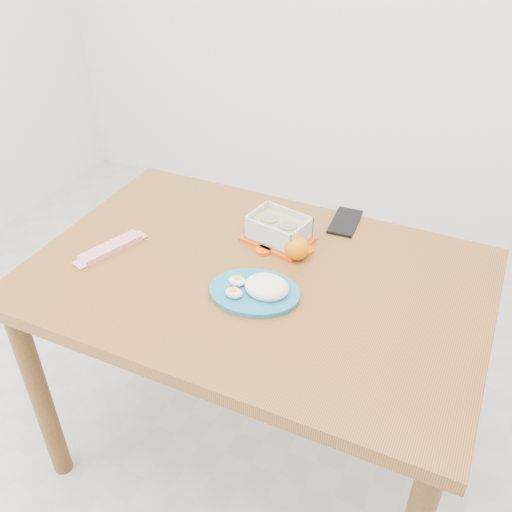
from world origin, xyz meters
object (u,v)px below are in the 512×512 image
at_px(food_container, 278,229).
at_px(smartphone, 345,222).
at_px(rice_plate, 258,289).
at_px(orange_fruit, 297,248).
at_px(dining_table, 256,302).

relative_size(food_container, smartphone, 1.36).
distance_m(food_container, smartphone, 0.23).
bearing_deg(food_container, rice_plate, -66.73).
bearing_deg(smartphone, food_container, -134.53).
bearing_deg(food_container, smartphone, 60.82).
xyz_separation_m(food_container, smartphone, (0.15, 0.17, -0.03)).
relative_size(orange_fruit, rice_plate, 0.25).
height_order(food_container, smartphone, food_container).
bearing_deg(orange_fruit, dining_table, -122.07).
bearing_deg(smartphone, dining_table, -115.67).
height_order(rice_plate, smartphone, rice_plate).
xyz_separation_m(orange_fruit, smartphone, (0.07, 0.23, -0.03)).
relative_size(dining_table, food_container, 5.80).
relative_size(food_container, rice_plate, 0.78).
distance_m(orange_fruit, smartphone, 0.24).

